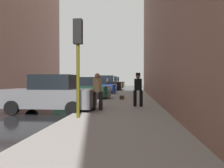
# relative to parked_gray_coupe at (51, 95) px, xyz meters

# --- Properties ---
(ground_plane) EXTENTS (120.00, 120.00, 0.00)m
(ground_plane) POSITION_rel_parked_gray_coupe_xyz_m (-2.65, 0.53, -0.85)
(ground_plane) COLOR black
(sidewalk) EXTENTS (4.00, 40.00, 0.15)m
(sidewalk) POSITION_rel_parked_gray_coupe_xyz_m (3.35, 0.53, -0.77)
(sidewalk) COLOR gray
(sidewalk) RESTS_ON ground_plane
(parked_gray_coupe) EXTENTS (4.22, 2.09, 1.79)m
(parked_gray_coupe) POSITION_rel_parked_gray_coupe_xyz_m (0.00, 0.00, 0.00)
(parked_gray_coupe) COLOR slate
(parked_gray_coupe) RESTS_ON ground_plane
(parked_dark_green_sedan) EXTENTS (4.27, 2.19, 1.79)m
(parked_dark_green_sedan) POSITION_rel_parked_gray_coupe_xyz_m (-0.00, 6.76, 0.00)
(parked_dark_green_sedan) COLOR #193828
(parked_dark_green_sedan) RESTS_ON ground_plane
(parked_blue_sedan) EXTENTS (4.27, 2.18, 1.79)m
(parked_blue_sedan) POSITION_rel_parked_gray_coupe_xyz_m (-0.00, 13.49, 0.00)
(parked_blue_sedan) COLOR navy
(parked_blue_sedan) RESTS_ON ground_plane
(parked_black_suv) EXTENTS (4.62, 2.10, 2.25)m
(parked_black_suv) POSITION_rel_parked_gray_coupe_xyz_m (-0.00, 20.37, 0.18)
(parked_black_suv) COLOR black
(parked_black_suv) RESTS_ON ground_plane
(parked_bronze_suv) EXTENTS (4.64, 2.15, 2.25)m
(parked_bronze_suv) POSITION_rel_parked_gray_coupe_xyz_m (-0.00, 26.73, 0.18)
(parked_bronze_suv) COLOR brown
(parked_bronze_suv) RESTS_ON ground_plane
(parked_white_van) EXTENTS (4.67, 2.20, 2.25)m
(parked_white_van) POSITION_rel_parked_gray_coupe_xyz_m (-0.00, 32.55, 0.18)
(parked_white_van) COLOR silver
(parked_white_van) RESTS_ON ground_plane
(fire_hydrant) EXTENTS (0.42, 0.22, 0.70)m
(fire_hydrant) POSITION_rel_parked_gray_coupe_xyz_m (1.80, 8.46, -0.35)
(fire_hydrant) COLOR red
(fire_hydrant) RESTS_ON sidewalk
(traffic_light) EXTENTS (0.32, 0.32, 3.60)m
(traffic_light) POSITION_rel_parked_gray_coupe_xyz_m (1.85, -2.14, 1.91)
(traffic_light) COLOR #514C0F
(traffic_light) RESTS_ON sidewalk
(pedestrian_in_tan_coat) EXTENTS (0.52, 0.44, 1.71)m
(pedestrian_in_tan_coat) POSITION_rel_parked_gray_coupe_xyz_m (2.21, 0.00, 0.26)
(pedestrian_in_tan_coat) COLOR black
(pedestrian_in_tan_coat) RESTS_ON sidewalk
(pedestrian_with_fedora) EXTENTS (0.51, 0.42, 1.78)m
(pedestrian_with_fedora) POSITION_rel_parked_gray_coupe_xyz_m (4.13, 1.62, 0.29)
(pedestrian_with_fedora) COLOR black
(pedestrian_with_fedora) RESTS_ON sidewalk
(duffel_bag) EXTENTS (0.32, 0.44, 0.28)m
(duffel_bag) POSITION_rel_parked_gray_coupe_xyz_m (3.07, 5.95, -0.56)
(duffel_bag) COLOR #472D19
(duffel_bag) RESTS_ON sidewalk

